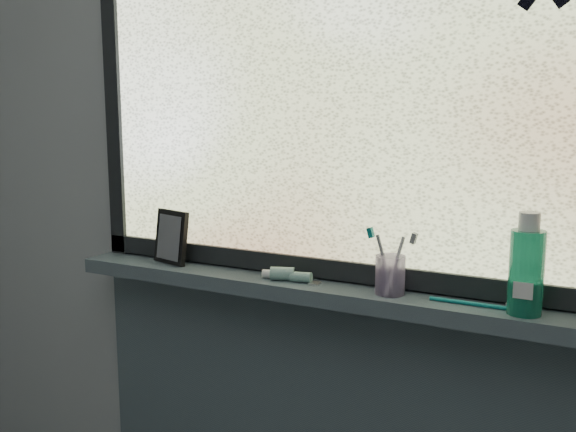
% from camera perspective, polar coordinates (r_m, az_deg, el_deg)
% --- Properties ---
extents(wall_back, '(3.00, 0.01, 2.50)m').
position_cam_1_polar(wall_back, '(1.61, 6.69, 2.16)').
color(wall_back, '#9EA3A8').
rests_on(wall_back, ground).
extents(windowsill, '(1.62, 0.14, 0.04)m').
position_cam_1_polar(windowsill, '(1.60, 5.55, -7.07)').
color(windowsill, '#45535C').
rests_on(windowsill, wall_back).
extents(window_pane, '(1.50, 0.01, 1.00)m').
position_cam_1_polar(window_pane, '(1.58, 6.59, 12.17)').
color(window_pane, silver).
rests_on(window_pane, wall_back).
extents(frame_bottom, '(1.60, 0.03, 0.05)m').
position_cam_1_polar(frame_bottom, '(1.63, 6.22, -4.95)').
color(frame_bottom, black).
rests_on(frame_bottom, windowsill).
extents(frame_left, '(0.05, 0.03, 1.10)m').
position_cam_1_polar(frame_left, '(1.99, -15.20, 11.34)').
color(frame_left, black).
rests_on(frame_left, wall_back).
extents(vanity_mirror, '(0.13, 0.09, 0.15)m').
position_cam_1_polar(vanity_mirror, '(1.85, -10.33, -1.84)').
color(vanity_mirror, black).
rests_on(vanity_mirror, windowsill).
extents(toothpaste_tube, '(0.20, 0.09, 0.03)m').
position_cam_1_polar(toothpaste_tube, '(1.64, 0.12, -5.23)').
color(toothpaste_tube, silver).
rests_on(toothpaste_tube, windowsill).
extents(toothbrush_cup, '(0.07, 0.07, 0.09)m').
position_cam_1_polar(toothbrush_cup, '(1.54, 9.07, -5.19)').
color(toothbrush_cup, '#C6A7DD').
rests_on(toothbrush_cup, windowsill).
extents(toothbrush_lying, '(0.21, 0.02, 0.01)m').
position_cam_1_polar(toothbrush_lying, '(1.50, 15.64, -7.38)').
color(toothbrush_lying, '#0D7C7C').
rests_on(toothbrush_lying, windowsill).
extents(mouthwash_bottle, '(0.08, 0.08, 0.18)m').
position_cam_1_polar(mouthwash_bottle, '(1.45, 20.46, -3.99)').
color(mouthwash_bottle, '#1C936F').
rests_on(mouthwash_bottle, windowsill).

